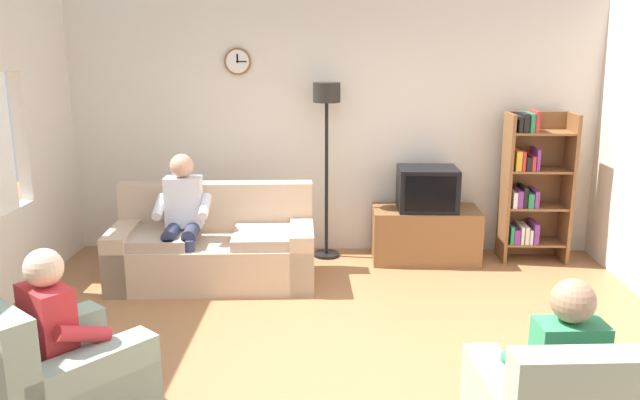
{
  "coord_description": "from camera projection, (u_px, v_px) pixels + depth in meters",
  "views": [
    {
      "loc": [
        0.05,
        -4.16,
        2.23
      ],
      "look_at": [
        -0.08,
        0.65,
        1.04
      ],
      "focal_mm": 35.55,
      "sensor_mm": 36.0,
      "label": 1
    }
  ],
  "objects": [
    {
      "name": "tv",
      "position": [
        427.0,
        189.0,
        6.52
      ],
      "size": [
        0.6,
        0.49,
        0.44
      ],
      "color": "black",
      "rests_on": "tv_stand"
    },
    {
      "name": "floor_lamp",
      "position": [
        327.0,
        122.0,
        6.5
      ],
      "size": [
        0.28,
        0.28,
        1.85
      ],
      "color": "black",
      "rests_on": "ground_plane"
    },
    {
      "name": "person_in_right_armchair",
      "position": [
        559.0,
        367.0,
        3.28
      ],
      "size": [
        0.53,
        0.55,
        1.12
      ],
      "color": "#338C59",
      "rests_on": "ground_plane"
    },
    {
      "name": "person_on_couch",
      "position": [
        182.0,
        213.0,
        5.89
      ],
      "size": [
        0.53,
        0.55,
        1.24
      ],
      "color": "silver",
      "rests_on": "ground_plane"
    },
    {
      "name": "armchair_near_window",
      "position": [
        56.0,
        383.0,
        3.72
      ],
      "size": [
        1.18,
        1.19,
        0.9
      ],
      "color": "gray",
      "rests_on": "ground_plane"
    },
    {
      "name": "bookshelf",
      "position": [
        531.0,
        186.0,
        6.58
      ],
      "size": [
        0.68,
        0.36,
        1.58
      ],
      "color": "brown",
      "rests_on": "ground_plane"
    },
    {
      "name": "ground_plane",
      "position": [
        328.0,
        362.0,
        4.57
      ],
      "size": [
        12.0,
        12.0,
        0.0
      ],
      "primitive_type": "plane",
      "color": "#9E6B42"
    },
    {
      "name": "person_in_left_armchair",
      "position": [
        65.0,
        329.0,
        3.71
      ],
      "size": [
        0.63,
        0.64,
        1.12
      ],
      "color": "red",
      "rests_on": "ground_plane"
    },
    {
      "name": "tv_stand",
      "position": [
        425.0,
        234.0,
        6.66
      ],
      "size": [
        1.1,
        0.56,
        0.56
      ],
      "color": "brown",
      "rests_on": "ground_plane"
    },
    {
      "name": "back_wall_assembly",
      "position": [
        332.0,
        128.0,
        6.83
      ],
      "size": [
        6.2,
        0.17,
        2.7
      ],
      "color": "silver",
      "rests_on": "ground_plane"
    },
    {
      "name": "couch",
      "position": [
        214.0,
        249.0,
        6.08
      ],
      "size": [
        1.95,
        1.0,
        0.9
      ],
      "color": "tan",
      "rests_on": "ground_plane"
    }
  ]
}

